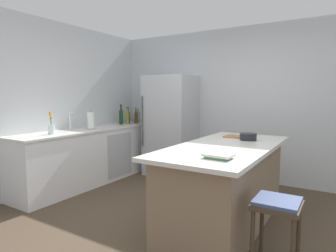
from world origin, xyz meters
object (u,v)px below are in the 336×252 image
Objects in this scene: kitchen_island at (225,184)px; paper_towel_roll at (91,121)px; refrigerator at (171,126)px; sink_faucet at (71,121)px; gin_bottle at (138,117)px; wine_bottle at (121,116)px; syrup_bottle at (136,118)px; mixing_bowl at (248,137)px; whiskey_bottle at (128,117)px; vinegar_bottle at (136,117)px; cutting_board at (237,137)px; olive_oil_bottle at (127,117)px; flower_vase at (51,128)px; bar_stool at (277,213)px; cookbook_stack at (218,156)px.

kitchen_island is 6.80× the size of paper_towel_roll.
sink_faucet is at bearing -121.47° from refrigerator.
gin_bottle is 0.74× the size of wine_bottle.
sink_faucet is at bearing -95.25° from syrup_bottle.
wine_bottle is 1.85× the size of mixing_bowl.
whiskey_bottle is at bearing 94.42° from paper_towel_roll.
paper_towel_roll is at bearing -88.48° from vinegar_bottle.
refrigerator reaches higher than kitchen_island.
sink_faucet is (-2.53, -0.02, 0.60)m from kitchen_island.
whiskey_bottle is at bearing 163.74° from cutting_board.
mixing_bowl is (2.55, -0.78, -0.08)m from olive_oil_bottle.
paper_towel_roll is 0.96× the size of olive_oil_bottle.
refrigerator is 0.86m from vinegar_bottle.
flower_vase reaches higher than vinegar_bottle.
refrigerator is 0.79m from syrup_bottle.
syrup_bottle is (-0.78, -0.03, 0.10)m from refrigerator.
olive_oil_bottle is at bearing -165.21° from refrigerator.
flower_vase reaches higher than gin_bottle.
wine_bottle reaches higher than bar_stool.
refrigerator is 0.92m from whiskey_bottle.
cookbook_stack is (1.79, -2.16, 0.03)m from refrigerator.
flower_vase is 2.62m from cookbook_stack.
refrigerator reaches higher than bar_stool.
refrigerator is 6.51× the size of gin_bottle.
sink_faucet is at bearing -164.71° from cutting_board.
refrigerator is at bearing 136.94° from bar_stool.
gin_bottle is at bearing 88.65° from sink_faucet.
whiskey_bottle is 1.54× the size of mixing_bowl.
mixing_bowl is at bearing -14.50° from wine_bottle.
wine_bottle reaches higher than syrup_bottle.
mixing_bowl is at bearing -21.18° from syrup_bottle.
syrup_bottle is 0.97× the size of cookbook_stack.
sink_faucet is at bearing 168.63° from bar_stool.
refrigerator is 1.98m from mixing_bowl.
cutting_board is (-0.77, 1.31, 0.40)m from bar_stool.
sink_faucet is 1.48× the size of mixing_bowl.
flower_vase is at bearing -86.73° from wine_bottle.
whiskey_bottle reaches higher than mixing_bowl.
refrigerator is 1.76m from sink_faucet.
sink_faucet is 1.37m from whiskey_bottle.
refrigerator is at bearing 14.79° from olive_oil_bottle.
cutting_board reaches higher than kitchen_island.
kitchen_island is 2.23m from refrigerator.
paper_towel_roll is at bearing -87.58° from gin_bottle.
bar_stool is 1.57m from cutting_board.
whiskey_bottle is at bearing -142.58° from syrup_bottle.
refrigerator reaches higher than cutting_board.
wine_bottle is at bearing -114.44° from syrup_bottle.
paper_towel_roll is 1.53× the size of mixing_bowl.
kitchen_island is 0.95m from bar_stool.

